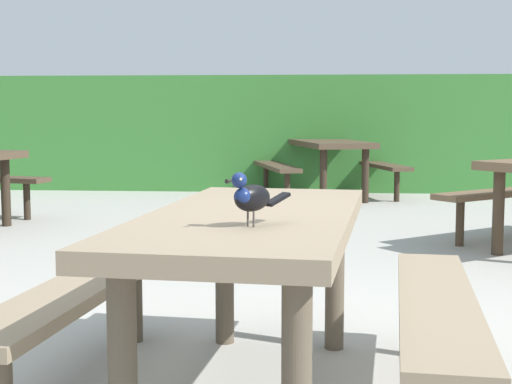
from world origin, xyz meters
The scene contains 5 objects.
ground_plane centered at (0.00, 0.00, 0.00)m, with size 60.00×60.00×0.00m, color #A3A099.
hedge_wall centered at (0.00, 8.48, 0.81)m, with size 28.00×2.07×1.62m, color #387A33.
picnic_table_foreground centered at (-0.18, -0.20, 0.56)m, with size 1.84×1.87×0.74m.
bird_grackle centered at (-0.15, -0.58, 0.84)m, with size 0.21×0.23×0.18m.
picnic_table_mid_left centered at (0.21, 6.91, 0.56)m, with size 2.08×2.10×0.74m.
Camera 1 is at (0.07, -3.07, 1.12)m, focal length 53.55 mm.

